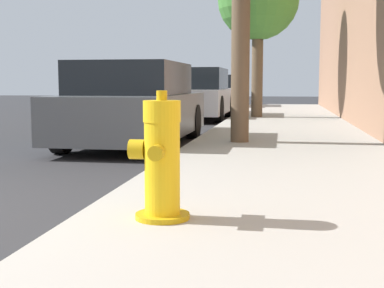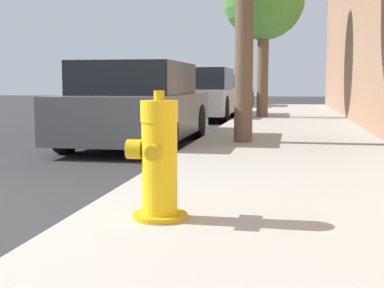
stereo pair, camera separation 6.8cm
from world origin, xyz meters
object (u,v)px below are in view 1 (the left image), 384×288
fire_hydrant (161,161)px  street_tree_far (258,0)px  parked_car_near (135,106)px  parked_car_mid (196,95)px  parked_car_far (223,92)px

fire_hydrant → street_tree_far: 11.29m
parked_car_near → parked_car_mid: parked_car_mid is taller
fire_hydrant → parked_car_far: bearing=95.1°
street_tree_far → parked_car_mid: bearing=153.2°
street_tree_far → parked_car_near: bearing=-107.3°
parked_car_mid → parked_car_near: bearing=-89.9°
parked_car_mid → street_tree_far: 3.18m
parked_car_near → street_tree_far: 6.46m
parked_car_mid → fire_hydrant: bearing=-81.9°
fire_hydrant → parked_car_mid: 11.99m
parked_car_far → parked_car_mid: bearing=-90.4°
parked_car_near → street_tree_far: size_ratio=0.99×
fire_hydrant → parked_car_near: 5.55m
fire_hydrant → parked_car_far: size_ratio=0.19×
parked_car_far → street_tree_far: size_ratio=1.07×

